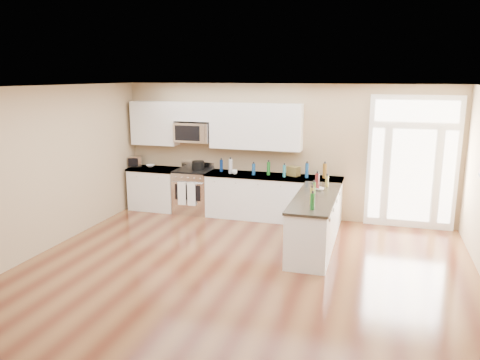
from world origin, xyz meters
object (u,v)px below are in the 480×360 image
object	(u,v)px
stockpot	(198,165)
kitchen_range	(193,191)
peninsula_cabinet	(315,224)
toaster_oven	(136,161)

from	to	relation	value
stockpot	kitchen_range	bearing A→B (deg)	-151.87
peninsula_cabinet	stockpot	distance (m)	3.20
peninsula_cabinet	stockpot	size ratio (longest dim) A/B	8.65
stockpot	toaster_oven	world-z (taller)	toaster_oven
peninsula_cabinet	kitchen_range	xyz separation A→B (m)	(-2.86, 1.45, 0.04)
peninsula_cabinet	stockpot	world-z (taller)	stockpot
peninsula_cabinet	toaster_oven	bearing A→B (deg)	160.61
kitchen_range	toaster_oven	size ratio (longest dim) A/B	3.83
kitchen_range	toaster_oven	bearing A→B (deg)	177.71
peninsula_cabinet	toaster_oven	xyz separation A→B (m)	(-4.28, 1.50, 0.63)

